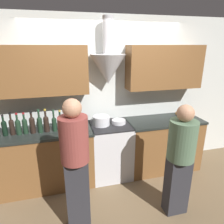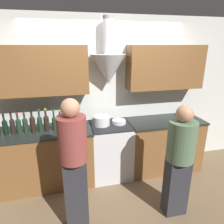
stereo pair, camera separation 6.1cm
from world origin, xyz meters
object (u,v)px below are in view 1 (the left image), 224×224
at_px(wine_bottle_9, 60,122).
at_px(wine_bottle_7, 46,123).
at_px(mixing_bowl, 119,122).
at_px(person_foreground_left, 75,161).
at_px(wine_bottle_1, 4,127).
at_px(wine_bottle_5, 32,124).
at_px(wine_bottle_4, 25,125).
at_px(orange_fruit, 178,113).
at_px(person_foreground_right, 180,157).
at_px(wine_bottle_2, 12,126).
at_px(wine_bottle_8, 54,123).
at_px(stove_range, 111,150).
at_px(wine_bottle_3, 18,126).
at_px(stock_pot, 101,121).
at_px(wine_bottle_6, 40,124).

bearing_deg(wine_bottle_9, wine_bottle_7, 175.76).
xyz_separation_m(mixing_bowl, person_foreground_left, (-0.77, -0.93, -0.05)).
distance_m(wine_bottle_1, wine_bottle_5, 0.37).
relative_size(wine_bottle_1, wine_bottle_4, 0.97).
xyz_separation_m(wine_bottle_7, orange_fruit, (2.28, 0.17, -0.10)).
xyz_separation_m(wine_bottle_9, person_foreground_right, (1.42, -0.96, -0.24)).
height_order(mixing_bowl, person_foreground_right, person_foreground_right).
relative_size(wine_bottle_2, wine_bottle_4, 1.04).
height_order(wine_bottle_1, wine_bottle_2, wine_bottle_2).
distance_m(wine_bottle_8, person_foreground_left, 0.93).
bearing_deg(person_foreground_right, stove_range, 122.80).
bearing_deg(orange_fruit, wine_bottle_5, -176.12).
xyz_separation_m(wine_bottle_2, wine_bottle_5, (0.28, -0.01, 0.01)).
bearing_deg(person_foreground_right, wine_bottle_9, 145.82).
distance_m(stove_range, person_foreground_right, 1.24).
bearing_deg(wine_bottle_4, stove_range, 0.69).
bearing_deg(wine_bottle_3, wine_bottle_2, 168.75).
bearing_deg(person_foreground_right, person_foreground_left, 175.93).
relative_size(wine_bottle_7, person_foreground_right, 0.23).
relative_size(wine_bottle_1, wine_bottle_3, 0.95).
xyz_separation_m(wine_bottle_4, orange_fruit, (2.57, 0.16, -0.09)).
xyz_separation_m(wine_bottle_9, mixing_bowl, (0.92, 0.06, -0.10)).
bearing_deg(wine_bottle_3, mixing_bowl, 1.98).
bearing_deg(wine_bottle_8, stock_pot, 4.67).
bearing_deg(wine_bottle_2, person_foreground_right, -25.33).
relative_size(wine_bottle_4, person_foreground_right, 0.21).
bearing_deg(wine_bottle_5, wine_bottle_4, 175.40).
bearing_deg(wine_bottle_8, person_foreground_right, -32.89).
distance_m(wine_bottle_6, person_foreground_left, 0.99).
bearing_deg(wine_bottle_7, wine_bottle_5, -179.66).
distance_m(wine_bottle_9, orange_fruit, 2.08).
xyz_separation_m(wine_bottle_9, orange_fruit, (2.07, 0.18, -0.09)).
distance_m(wine_bottle_2, wine_bottle_5, 0.28).
relative_size(wine_bottle_3, wine_bottle_9, 1.01).
bearing_deg(stove_range, person_foreground_right, -57.20).
relative_size(wine_bottle_1, person_foreground_left, 0.19).
relative_size(wine_bottle_9, stock_pot, 1.19).
height_order(stove_range, wine_bottle_3, wine_bottle_3).
height_order(wine_bottle_9, stock_pot, wine_bottle_9).
height_order(wine_bottle_3, wine_bottle_7, wine_bottle_7).
bearing_deg(wine_bottle_1, wine_bottle_8, -0.73).
distance_m(stove_range, wine_bottle_7, 1.14).
distance_m(wine_bottle_7, person_foreground_left, 0.97).
bearing_deg(wine_bottle_6, wine_bottle_5, 173.49).
xyz_separation_m(wine_bottle_1, wine_bottle_7, (0.56, -0.01, 0.01)).
distance_m(mixing_bowl, person_foreground_right, 1.15).
relative_size(wine_bottle_9, orange_fruit, 4.11).
xyz_separation_m(stove_range, wine_bottle_7, (-0.98, -0.02, 0.60)).
xyz_separation_m(wine_bottle_1, mixing_bowl, (1.68, 0.04, -0.09)).
height_order(stove_range, wine_bottle_7, wine_bottle_7).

